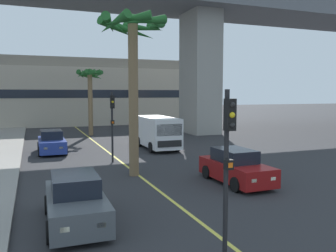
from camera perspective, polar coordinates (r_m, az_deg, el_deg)
lane_stripe_center at (r=23.57m, az=-8.82°, el=-4.78°), size 0.14×56.00×0.01m
pier_building_backdrop at (r=48.67m, az=-15.41°, el=5.23°), size 37.94×8.04×8.53m
car_queue_front at (r=16.55m, az=10.84°, el=-6.59°), size 1.87×4.12×1.56m
car_queue_second at (r=11.72m, az=-14.68°, el=-11.66°), size 1.89×4.13×1.56m
car_queue_third at (r=25.67m, az=-18.24°, el=-2.54°), size 1.84×4.10×1.56m
delivery_van at (r=26.04m, az=-1.71°, el=-0.91°), size 2.23×5.28×2.36m
traffic_light_median_near at (r=8.63m, az=9.62°, el=-4.05°), size 0.24×0.37×4.20m
traffic_light_median_far at (r=21.05m, az=-8.97°, el=1.45°), size 0.24×0.37×4.20m
palm_tree_near_median at (r=35.28m, az=-12.47°, el=6.84°), size 2.71×2.72×6.48m
palm_tree_mid_median at (r=17.62m, az=-5.62°, el=12.41°), size 3.41×3.45×7.90m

